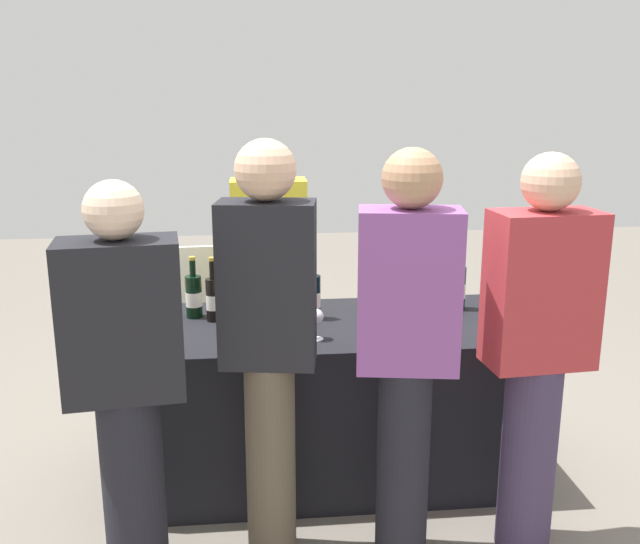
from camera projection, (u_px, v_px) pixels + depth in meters
ground_plane at (320, 470)px, 3.50m from camera, size 12.00×12.00×0.00m
tasting_table at (320, 399)px, 3.40m from camera, size 1.83×0.80×0.77m
wine_bottle_0 at (194, 296)px, 3.38m from camera, size 0.08×0.08×0.30m
wine_bottle_1 at (213, 299)px, 3.32m from camera, size 0.07×0.07×0.31m
wine_bottle_2 at (292, 296)px, 3.38m from camera, size 0.07×0.07×0.29m
wine_bottle_3 at (314, 297)px, 3.35m from camera, size 0.07×0.07×0.30m
wine_bottle_4 at (378, 290)px, 3.44m from camera, size 0.07×0.07×0.32m
wine_bottle_5 at (458, 287)px, 3.50m from camera, size 0.08×0.08×0.32m
wine_glass_0 at (235, 315)px, 3.13m from camera, size 0.07×0.07×0.13m
wine_glass_1 at (258, 311)px, 3.19m from camera, size 0.07×0.07×0.13m
wine_glass_2 at (316, 318)px, 3.07m from camera, size 0.07×0.07×0.14m
ice_bucket at (428, 296)px, 3.45m from camera, size 0.21×0.21×0.17m
server_pouring at (270, 274)px, 3.87m from camera, size 0.40×0.22×1.59m
guest_0 at (126, 379)px, 2.53m from camera, size 0.44×0.28×1.54m
guest_1 at (268, 338)px, 2.65m from camera, size 0.38×0.25×1.67m
guest_2 at (407, 346)px, 2.65m from camera, size 0.40×0.26×1.64m
guest_3 at (537, 346)px, 2.72m from camera, size 0.42×0.25×1.62m
menu_board at (211, 324)px, 4.22m from camera, size 0.49×0.05×0.95m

